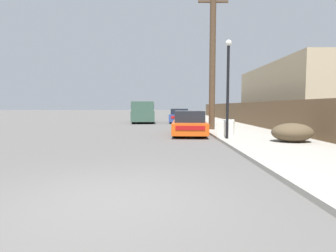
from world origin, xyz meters
The scene contains 12 objects.
ground_plane centered at (0.00, 0.00, 0.00)m, with size 220.00×220.00×0.00m, color #595654.
sidewalk_curb centered at (5.30, 23.50, 0.06)m, with size 4.20×63.00×0.12m, color #9E998E.
discarded_fridge centered at (3.87, 8.95, 0.48)m, with size 1.20×1.90×0.75m.
parked_sports_car_red centered at (2.10, 10.08, 0.59)m, with size 2.05×4.81×1.30m.
car_parked_mid centered at (2.10, 20.54, 0.62)m, with size 2.09×4.25×1.32m.
pickup_truck centered at (-1.32, 20.29, 0.96)m, with size 2.40×5.66×1.95m.
utility_pole centered at (3.66, 12.01, 4.45)m, with size 1.80×0.37×8.51m.
street_lamp centered at (3.53, 7.31, 2.61)m, with size 0.26×0.26×4.25m.
brush_pile centered at (5.88, 6.23, 0.49)m, with size 1.62×1.24×0.75m.
wooden_fence centered at (7.25, 18.93, 0.98)m, with size 0.08×38.61×1.73m, color brown.
building_right_house centered at (11.90, 17.59, 2.45)m, with size 6.00×13.04×4.90m, color tan.
pedestrian centered at (5.19, 21.26, 1.04)m, with size 0.34×0.34×1.77m.
Camera 1 is at (0.87, -4.11, 1.53)m, focal length 28.00 mm.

